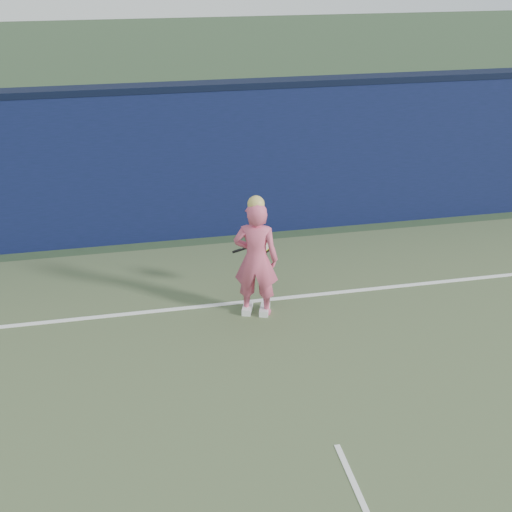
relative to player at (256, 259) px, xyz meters
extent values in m
cube|color=black|center=(0.30, 2.79, 0.42)|extent=(24.00, 0.40, 2.50)
cube|color=black|center=(0.30, 2.79, 1.72)|extent=(24.00, 0.42, 0.10)
imported|color=#D35272|center=(0.00, 0.00, -0.01)|extent=(0.69, 0.57, 1.64)
sphere|color=tan|center=(0.00, 0.00, 0.78)|extent=(0.22, 0.22, 0.22)
cube|color=white|center=(0.11, -0.04, -0.78)|extent=(0.20, 0.30, 0.10)
cube|color=white|center=(-0.11, 0.04, -0.78)|extent=(0.20, 0.30, 0.10)
torus|color=black|center=(0.18, 0.45, -0.01)|extent=(0.32, 0.11, 0.31)
torus|color=#C3D413|center=(0.18, 0.45, -0.01)|extent=(0.26, 0.08, 0.26)
cylinder|color=beige|center=(0.18, 0.45, -0.01)|extent=(0.25, 0.07, 0.25)
cylinder|color=black|center=(-0.05, 0.48, -0.07)|extent=(0.28, 0.04, 0.10)
cylinder|color=black|center=(-0.18, 0.50, -0.11)|extent=(0.13, 0.04, 0.07)
cube|color=white|center=(0.30, 0.29, -0.82)|extent=(11.00, 0.08, 0.01)
camera|label=1|loc=(-1.50, -7.45, 3.84)|focal=45.00mm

